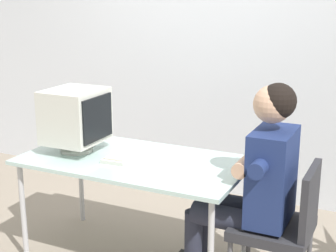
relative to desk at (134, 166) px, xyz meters
The scene contains 6 objects.
wall_back 1.66m from the desk, 77.91° to the left, with size 8.00×0.10×3.00m, color silver.
desk is the anchor object (origin of this frame).
crt_monitor 0.52m from the desk, behind, with size 0.36×0.39×0.43m.
keyboard 0.11m from the desk, 157.87° to the left, with size 0.19×0.41×0.03m.
office_chair 1.01m from the desk, ahead, with size 0.45×0.45×0.82m.
person_seated 0.80m from the desk, ahead, with size 0.74×0.59×1.28m.
Camera 1 is at (1.52, -2.68, 1.76)m, focal length 53.40 mm.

